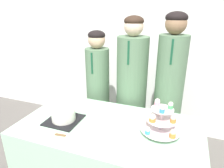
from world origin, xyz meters
The scene contains 8 objects.
wall_back centered at (0.00, 1.74, 1.35)m, with size 9.00×0.06×2.70m.
table centered at (0.00, 0.39, 0.38)m, with size 1.45×0.79×0.76m.
round_cake centered at (-0.38, 0.33, 0.82)m, with size 0.27×0.27×0.13m.
cake_knife centered at (-0.23, 0.14, 0.76)m, with size 0.30×0.05×0.01m.
cupcake_stand centered at (0.40, 0.42, 0.88)m, with size 0.30×0.30×0.27m.
student_0 centered at (-0.38, 1.01, 0.69)m, with size 0.26×0.26×1.43m.
student_1 centered at (0.01, 1.01, 0.75)m, with size 0.32×0.32×1.58m.
student_2 centered at (0.39, 1.01, 0.78)m, with size 0.28×0.28×1.62m.
Camera 1 is at (0.51, -0.89, 1.64)m, focal length 32.00 mm.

